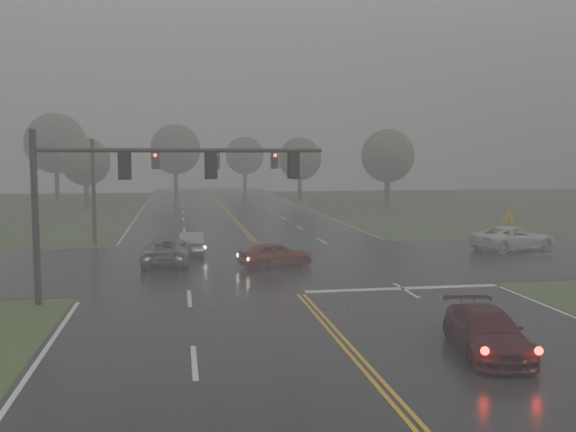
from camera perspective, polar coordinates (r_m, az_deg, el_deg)
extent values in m
cube|color=black|center=(32.18, -0.87, -4.77)|extent=(18.00, 160.00, 0.02)
cube|color=black|center=(34.12, -1.39, -4.18)|extent=(120.00, 14.00, 0.02)
cube|color=silver|center=(27.93, 10.15, -6.41)|extent=(8.50, 0.50, 0.01)
imported|color=#3A0A11|center=(19.62, 17.18, -11.64)|extent=(2.47, 4.59, 1.26)
imported|color=maroon|center=(32.83, -1.12, -4.56)|extent=(4.04, 2.50, 1.28)
imported|color=#989B9F|center=(37.49, -8.57, -3.38)|extent=(1.37, 3.92, 1.29)
imported|color=slate|center=(34.38, -10.60, -4.20)|extent=(2.73, 5.27, 1.42)
imported|color=white|center=(40.88, 19.39, -2.90)|extent=(5.63, 3.60, 1.45)
cylinder|color=black|center=(25.97, -21.54, -0.16)|extent=(0.26, 0.26, 6.66)
cylinder|color=black|center=(25.86, -21.74, 5.57)|extent=(0.17, 0.17, 0.74)
cylinder|color=black|center=(25.30, -9.37, 5.78)|extent=(11.02, 0.17, 0.17)
cube|color=black|center=(25.39, -14.35, 4.43)|extent=(0.31, 0.26, 0.97)
cube|color=black|center=(25.53, -14.32, 4.44)|extent=(0.51, 0.03, 1.16)
cube|color=black|center=(25.33, -6.85, 4.56)|extent=(0.31, 0.26, 0.97)
cube|color=black|center=(25.48, -6.87, 4.56)|extent=(0.51, 0.03, 1.16)
cube|color=black|center=(25.71, 0.55, 4.61)|extent=(0.31, 0.26, 0.97)
cube|color=black|center=(25.86, 0.50, 4.61)|extent=(0.51, 0.03, 1.16)
cylinder|color=black|center=(42.61, -16.89, 2.06)|extent=(0.26, 0.26, 6.75)
cylinder|color=black|center=(42.55, -16.99, 5.59)|extent=(0.17, 0.17, 0.75)
cylinder|color=black|center=(42.23, -8.19, 5.71)|extent=(12.96, 0.17, 0.17)
cube|color=black|center=(42.24, -11.71, 4.89)|extent=(0.32, 0.26, 0.98)
cube|color=black|center=(42.39, -11.70, 4.89)|extent=(0.52, 0.03, 1.17)
cylinder|color=#FF0C05|center=(42.09, -11.73, 5.31)|extent=(0.21, 0.06, 0.21)
cube|color=black|center=(42.28, -6.42, 4.97)|extent=(0.32, 0.26, 0.98)
cube|color=black|center=(42.43, -6.43, 4.97)|extent=(0.52, 0.03, 1.17)
cylinder|color=#FF0C05|center=(42.13, -6.41, 5.39)|extent=(0.21, 0.06, 0.21)
cube|color=black|center=(42.68, -1.18, 5.01)|extent=(0.32, 0.26, 0.98)
cube|color=black|center=(42.83, -1.21, 5.01)|extent=(0.52, 0.03, 1.17)
cylinder|color=#FF0C05|center=(42.53, -1.15, 5.42)|extent=(0.21, 0.06, 0.21)
cylinder|color=black|center=(41.32, 19.00, -1.46)|extent=(0.06, 0.06, 1.92)
cube|color=gold|center=(41.25, 19.02, -0.13)|extent=(1.00, 0.23, 1.01)
cylinder|color=#382B24|center=(72.86, -17.47, 1.82)|extent=(0.54, 0.54, 2.93)
sphere|color=#394931|center=(72.75, -17.55, 4.64)|extent=(5.21, 5.21, 5.21)
cylinder|color=#382B24|center=(81.58, 1.06, 2.46)|extent=(0.51, 0.51, 3.06)
sphere|color=#394931|center=(81.47, 1.06, 5.09)|extent=(5.44, 5.44, 5.44)
cylinder|color=#382B24|center=(88.29, -9.93, 2.85)|extent=(0.57, 0.57, 3.80)
sphere|color=#394931|center=(88.22, -9.98, 5.86)|extent=(6.76, 6.76, 6.76)
cylinder|color=#382B24|center=(71.70, 8.81, 2.09)|extent=(0.62, 0.62, 3.29)
sphere|color=#394931|center=(71.58, 8.86, 5.31)|extent=(5.85, 5.85, 5.85)
cylinder|color=#382B24|center=(84.35, -19.84, 2.62)|extent=(0.57, 0.57, 4.17)
sphere|color=#394931|center=(84.29, -19.95, 6.09)|extent=(7.42, 7.42, 7.42)
cylinder|color=#382B24|center=(100.33, -3.84, 3.07)|extent=(0.57, 0.57, 3.33)
sphere|color=#394931|center=(100.26, -3.85, 5.39)|extent=(5.91, 5.91, 5.91)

